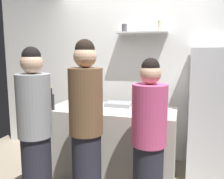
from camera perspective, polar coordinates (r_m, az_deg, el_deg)
back_wall_assembly at (r=3.78m, az=6.24°, el=3.64°), size 4.80×0.32×2.60m
refrigerator at (r=3.42m, az=22.72°, el=-5.36°), size 0.63×0.68×1.69m
counter at (r=3.30m, az=-0.00°, el=-12.24°), size 1.63×0.71×0.91m
baking_pan at (r=3.30m, az=1.58°, el=-3.48°), size 0.34×0.24×0.05m
utensil_holder at (r=2.84m, az=9.51°, el=-5.01°), size 0.09×0.09×0.21m
wine_bottle_pale_glass at (r=3.04m, az=-7.04°, el=-3.06°), size 0.07×0.07×0.30m
wine_bottle_amber_glass at (r=2.86m, az=12.12°, el=-3.93°), size 0.07×0.07×0.28m
wine_bottle_dark_glass at (r=3.16m, az=-14.02°, el=-2.67°), size 0.08×0.08×0.30m
water_bottle_plastic at (r=3.07m, az=9.01°, el=-3.24°), size 0.09×0.09×0.21m
person_pink_top at (r=2.45m, az=8.60°, el=-11.89°), size 0.34×0.34×1.59m
person_grey_hoodie at (r=2.62m, az=-17.55°, el=-9.44°), size 0.34×0.34×1.69m
person_brown_jacket at (r=2.49m, az=-6.06°, el=-9.04°), size 0.34×0.34×1.76m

